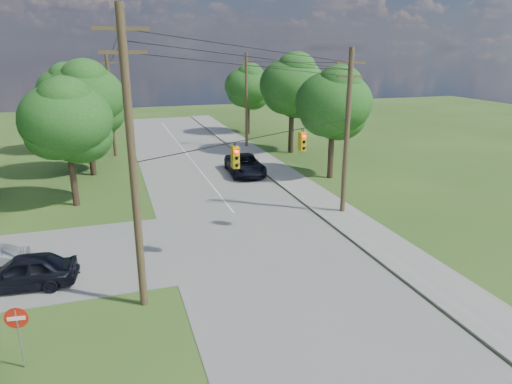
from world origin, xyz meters
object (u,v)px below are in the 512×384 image
object	(u,v)px
pole_ne	(347,131)
pole_north_e	(246,100)
pole_sw	(133,162)
pole_north_w	(111,105)
car_cross_dark	(24,271)
car_main_north	(245,165)
do_not_enter_sign	(17,324)

from	to	relation	value
pole_ne	pole_north_e	world-z (taller)	pole_ne
pole_sw	pole_north_e	distance (m)	32.55
pole_north_w	car_cross_dark	xyz separation A→B (m)	(-4.62, -26.51, -4.31)
pole_north_e	pole_north_w	distance (m)	13.90
pole_north_e	car_cross_dark	xyz separation A→B (m)	(-18.52, -26.51, -4.31)
pole_ne	car_main_north	bearing A→B (deg)	106.83
pole_north_w	do_not_enter_sign	xyz separation A→B (m)	(-3.83, -32.49, -3.44)
pole_north_e	pole_north_w	world-z (taller)	same
car_cross_dark	pole_sw	bearing A→B (deg)	64.08
car_main_north	do_not_enter_sign	bearing A→B (deg)	-119.91
car_main_north	pole_ne	bearing A→B (deg)	-69.68
pole_north_w	car_main_north	bearing A→B (deg)	-45.69
pole_sw	car_main_north	xyz separation A→B (m)	(10.10, 18.84, -5.37)
car_main_north	do_not_enter_sign	size ratio (longest dim) A/B	2.57
pole_north_e	pole_ne	bearing A→B (deg)	-90.00
pole_sw	do_not_enter_sign	size ratio (longest dim) A/B	5.18
pole_sw	pole_north_e	xyz separation A→B (m)	(13.50, 29.60, -1.10)
do_not_enter_sign	car_cross_dark	bearing A→B (deg)	104.52
pole_ne	car_main_north	world-z (taller)	pole_ne
do_not_enter_sign	pole_north_w	bearing A→B (deg)	90.29
pole_ne	do_not_enter_sign	world-z (taller)	pole_ne
pole_sw	car_cross_dark	distance (m)	8.00
pole_north_e	car_cross_dark	bearing A→B (deg)	-124.94
pole_sw	pole_north_w	distance (m)	29.62
car_cross_dark	pole_north_e	bearing A→B (deg)	150.75
pole_sw	pole_north_w	world-z (taller)	pole_sw
pole_ne	do_not_enter_sign	distance (m)	20.95
pole_ne	do_not_enter_sign	xyz separation A→B (m)	(-17.73, -10.49, -3.77)
car_cross_dark	car_main_north	distance (m)	21.84
pole_sw	car_main_north	world-z (taller)	pole_sw
pole_north_e	pole_north_w	size ratio (longest dim) A/B	1.00
pole_sw	do_not_enter_sign	distance (m)	6.85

